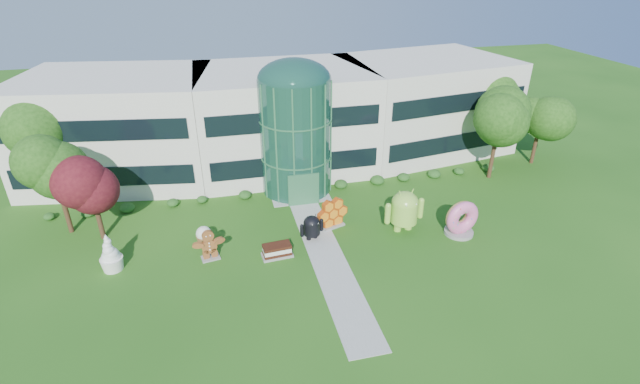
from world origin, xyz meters
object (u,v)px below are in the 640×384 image
object	(u,v)px
donut	(461,217)
android_green	(405,208)
android_black	(312,226)
gingerbread	(209,245)

from	to	relation	value
donut	android_green	bearing A→B (deg)	150.35
android_black	donut	bearing A→B (deg)	-25.25
android_black	donut	world-z (taller)	donut
android_green	gingerbread	distance (m)	14.42
android_black	gingerbread	xyz separation A→B (m)	(-7.36, -0.72, 0.02)
android_green	donut	distance (m)	4.18
android_black	donut	xyz separation A→B (m)	(10.90, -1.91, 0.29)
donut	android_black	bearing A→B (deg)	162.19
donut	gingerbread	xyz separation A→B (m)	(-18.26, 1.20, -0.27)
donut	gingerbread	size ratio (longest dim) A/B	1.14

